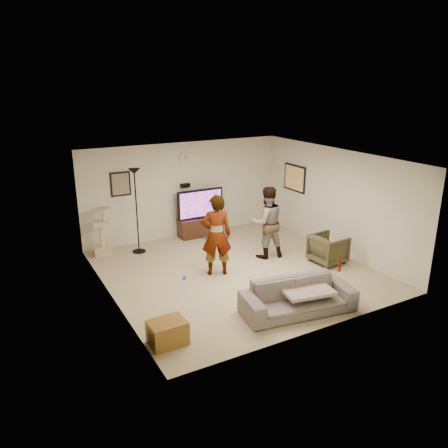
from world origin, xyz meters
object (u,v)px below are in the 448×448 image
floor_lamp (137,211)px  armchair (328,249)px  tv_stand (201,226)px  cat_tree (101,232)px  person_right (267,222)px  sofa (298,297)px  side_table (167,332)px  person_left (216,235)px  beer_bottle (340,265)px  tv (200,204)px

floor_lamp → armchair: (3.60, -2.73, -0.70)m
tv_stand → floor_lamp: size_ratio=0.58×
tv_stand → cat_tree: 2.71m
tv_stand → cat_tree: bearing=-177.1°
floor_lamp → person_right: size_ratio=1.21×
sofa → side_table: sofa is taller
person_right → side_table: size_ratio=2.92×
person_left → beer_bottle: size_ratio=7.09×
person_left → person_right: size_ratio=1.04×
cat_tree → person_right: 3.92m
person_left → sofa: person_left is taller
person_left → side_table: person_left is taller
person_right → sofa: bearing=77.7°
tv_stand → side_table: size_ratio=2.05×
tv_stand → side_table: 5.19m
cat_tree → armchair: (4.42, -2.96, -0.26)m
armchair → person_right: bearing=42.6°
cat_tree → side_table: bearing=-90.7°
cat_tree → person_left: person_left is taller
tv → beer_bottle: tv is taller
floor_lamp → cat_tree: size_ratio=1.75×
cat_tree → sofa: bearing=-61.7°
side_table → armchair: bearing=16.2°
tv → armchair: tv is taller
armchair → side_table: size_ratio=1.24×
armchair → beer_bottle: bearing=139.9°
tv → side_table: (-2.74, -4.41, -0.69)m
cat_tree → sofa: 5.07m
tv → floor_lamp: (-1.86, -0.37, 0.15)m
tv → floor_lamp: size_ratio=0.63×
person_left → beer_bottle: (1.45, -2.18, -0.16)m
armchair → tv: bearing=25.1°
floor_lamp → person_left: bearing=-62.5°
person_right → beer_bottle: person_right is taller
tv → person_left: 2.54m
tv_stand → cat_tree: cat_tree is taller
tv → beer_bottle: (0.66, -4.60, -0.16)m
cat_tree → floor_lamp: bearing=-15.7°
tv_stand → tv: size_ratio=0.92×
tv → side_table: bearing=-121.9°
beer_bottle → person_right: bearing=89.3°
armchair → side_table: armchair is taller
person_right → beer_bottle: (-0.03, -2.48, -0.13)m
tv_stand → floor_lamp: (-1.86, -0.37, 0.78)m
cat_tree → beer_bottle: (3.34, -4.46, 0.14)m
tv_stand → person_right: size_ratio=0.70×
floor_lamp → person_right: 3.10m
armchair → sofa: bearing=122.2°
cat_tree → beer_bottle: size_ratio=4.72×
cat_tree → sofa: cat_tree is taller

